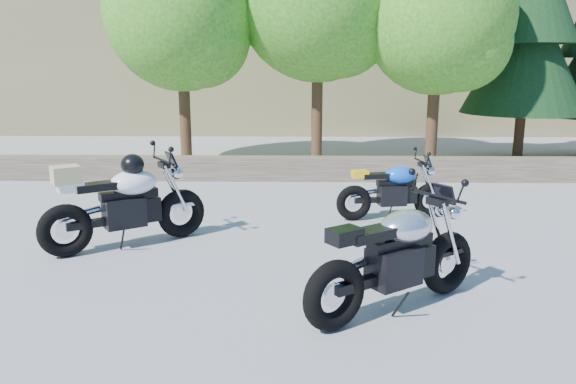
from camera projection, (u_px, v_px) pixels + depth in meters
name	position (u px, v px, depth m)	size (l,w,h in m)	color
ground	(271.00, 266.00, 7.20)	(90.00, 90.00, 0.00)	gray
stone_wall	(283.00, 169.00, 12.50)	(22.00, 0.55, 0.50)	#493C31
tree_decid_left	(185.00, 16.00, 13.38)	(3.67, 3.67, 5.62)	#382314
tree_decid_mid	(323.00, 0.00, 13.61)	(4.08, 4.08, 6.24)	#382314
tree_decid_right	(443.00, 21.00, 13.09)	(3.54, 3.54, 5.41)	#382314
conifer_near	(530.00, 17.00, 14.23)	(3.17, 3.17, 7.06)	#382314
silver_bike	(397.00, 258.00, 5.81)	(2.01, 1.49, 1.17)	black
white_bike	(124.00, 202.00, 7.84)	(2.07, 1.48, 1.32)	black
blue_bike	(394.00, 191.00, 9.30)	(1.93, 0.63, 0.97)	black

